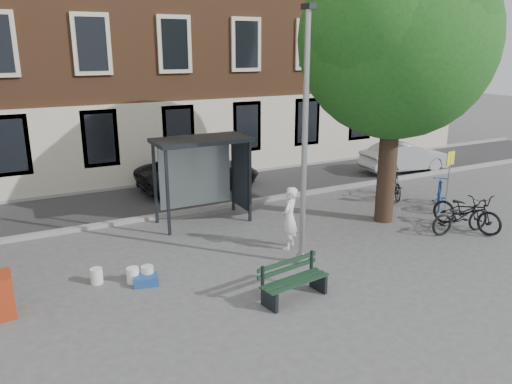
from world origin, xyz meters
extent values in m
plane|color=#4C4C4F|center=(0.00, 0.00, 0.00)|extent=(90.00, 90.00, 0.00)
cube|color=#28282B|center=(0.00, 7.00, 0.01)|extent=(40.00, 4.00, 0.01)
cube|color=gray|center=(0.00, 5.00, 0.06)|extent=(40.00, 0.25, 0.12)
cube|color=gray|center=(0.00, 9.00, 0.06)|extent=(40.00, 0.25, 0.12)
cube|color=brown|center=(0.00, 13.00, 7.00)|extent=(30.00, 8.00, 14.00)
cylinder|color=#9EA0A3|center=(0.00, 0.00, 3.00)|extent=(0.14, 0.14, 6.00)
cylinder|color=#9EA0A3|center=(0.00, 0.00, 0.12)|extent=(0.28, 0.28, 0.24)
cube|color=#1E2328|center=(0.00, 0.00, 6.05)|extent=(0.18, 0.35, 0.12)
cylinder|color=black|center=(4.00, 1.50, 1.70)|extent=(0.56, 0.56, 3.40)
sphere|color=#195118|center=(4.00, 1.50, 5.40)|extent=(5.60, 5.60, 5.60)
sphere|color=#195118|center=(4.90, 1.90, 5.90)|extent=(3.92, 3.92, 3.92)
sphere|color=#195118|center=(3.20, 1.20, 5.70)|extent=(4.20, 4.20, 4.20)
sphere|color=#195118|center=(4.20, 0.60, 6.00)|extent=(3.64, 3.64, 3.64)
cube|color=#1E2328|center=(-2.30, 3.40, 1.25)|extent=(0.08, 0.08, 2.50)
cube|color=#1E2328|center=(0.30, 3.40, 1.25)|extent=(0.08, 0.08, 2.50)
cube|color=#1E2328|center=(-2.30, 4.60, 1.25)|extent=(0.08, 0.08, 2.50)
cube|color=#1E2328|center=(0.30, 4.60, 1.25)|extent=(0.08, 0.08, 2.50)
cube|color=#1E2328|center=(-1.00, 4.00, 2.56)|extent=(2.85, 1.45, 0.12)
cube|color=#8C999E|center=(-1.00, 4.60, 1.38)|extent=(2.34, 0.04, 2.00)
cube|color=#1E2328|center=(0.30, 4.00, 1.38)|extent=(0.12, 1.14, 2.12)
cube|color=#D84C19|center=(0.37, 4.00, 1.38)|extent=(0.02, 0.90, 1.62)
imported|color=white|center=(0.23, 0.97, 0.85)|extent=(0.74, 0.71, 1.70)
cube|color=#1E2328|center=(-1.83, -1.61, 0.21)|extent=(0.15, 0.51, 0.41)
cube|color=#1E2328|center=(-0.47, -1.41, 0.21)|extent=(0.15, 0.51, 0.41)
cube|color=#163120|center=(-1.13, -1.67, 0.43)|extent=(1.60, 0.35, 0.04)
cube|color=#163120|center=(-1.15, -1.51, 0.43)|extent=(1.60, 0.35, 0.04)
cube|color=#163120|center=(-1.18, -1.35, 0.43)|extent=(1.60, 0.35, 0.04)
cube|color=#163120|center=(-1.19, -1.26, 0.61)|extent=(1.59, 0.29, 0.09)
cube|color=#163120|center=(-1.19, -1.26, 0.78)|extent=(1.59, 0.29, 0.09)
imported|color=black|center=(5.20, -0.36, 0.51)|extent=(2.01, 0.94, 1.01)
imported|color=#1B4294|center=(6.50, 1.60, 0.51)|extent=(1.55, 1.51, 1.01)
imported|color=black|center=(5.63, -0.22, 0.56)|extent=(1.18, 2.23, 1.11)
imported|color=black|center=(5.96, 3.20, 0.52)|extent=(1.22, 1.77, 1.04)
imported|color=black|center=(0.29, 7.59, 0.65)|extent=(4.80, 2.45, 1.30)
imported|color=#A4A8AC|center=(9.17, 6.00, 0.64)|extent=(4.03, 1.80, 1.28)
cube|color=navy|center=(-3.78, 0.67, 0.10)|extent=(0.63, 0.52, 0.20)
cylinder|color=silver|center=(-3.68, 0.84, 0.18)|extent=(0.33, 0.33, 0.36)
cylinder|color=white|center=(-4.00, 0.90, 0.18)|extent=(0.29, 0.29, 0.36)
cylinder|color=silver|center=(-4.75, 1.25, 0.18)|extent=(0.28, 0.28, 0.36)
cylinder|color=#9EA0A3|center=(6.60, 1.40, 0.95)|extent=(0.04, 0.04, 1.90)
cube|color=yellow|center=(6.60, 1.40, 1.74)|extent=(0.34, 0.05, 0.44)
camera|label=1|loc=(-6.39, -9.63, 5.20)|focal=35.00mm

